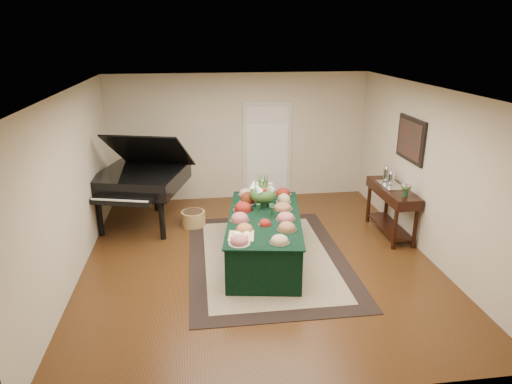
{
  "coord_description": "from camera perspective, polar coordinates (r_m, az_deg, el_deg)",
  "views": [
    {
      "loc": [
        -0.92,
        -6.56,
        3.48
      ],
      "look_at": [
        0.0,
        0.3,
        1.05
      ],
      "focal_mm": 32.0,
      "sensor_mm": 36.0,
      "label": 1
    }
  ],
  "objects": [
    {
      "name": "green_goblets",
      "position": [
        7.19,
        1.55,
        -2.3
      ],
      "size": [
        0.28,
        0.23,
        0.18
      ],
      "color": "#16371E",
      "rests_on": "buffet_table"
    },
    {
      "name": "tea_service",
      "position": [
        8.55,
        16.29,
        1.76
      ],
      "size": [
        0.34,
        0.58,
        0.3
      ],
      "color": "silver",
      "rests_on": "mahogany_sideboard"
    },
    {
      "name": "mahogany_sideboard",
      "position": [
        8.46,
        16.66,
        -0.71
      ],
      "size": [
        0.45,
        1.43,
        0.89
      ],
      "color": "black",
      "rests_on": "ground"
    },
    {
      "name": "ground",
      "position": [
        7.48,
        0.31,
        -8.37
      ],
      "size": [
        6.0,
        6.0,
        0.0
      ],
      "primitive_type": "plane",
      "color": "black",
      "rests_on": "ground"
    },
    {
      "name": "floral_centerpiece",
      "position": [
        7.54,
        0.86,
        0.18
      ],
      "size": [
        0.46,
        0.46,
        0.46
      ],
      "color": "#16371E",
      "rests_on": "buffet_table"
    },
    {
      "name": "cutting_board",
      "position": [
        6.5,
        -1.85,
        -5.3
      ],
      "size": [
        0.41,
        0.41,
        0.1
      ],
      "color": "tan",
      "rests_on": "buffet_table"
    },
    {
      "name": "wall_painting",
      "position": [
        8.27,
        18.77,
        6.24
      ],
      "size": [
        0.05,
        0.95,
        0.75
      ],
      "color": "black",
      "rests_on": "ground"
    },
    {
      "name": "kitchen_doorway",
      "position": [
        9.96,
        1.39,
        5.05
      ],
      "size": [
        1.05,
        0.07,
        2.1
      ],
      "color": "beige",
      "rests_on": "ground"
    },
    {
      "name": "pink_bouquet",
      "position": [
        7.94,
        18.25,
        0.52
      ],
      "size": [
        0.18,
        0.18,
        0.23
      ],
      "color": "#16371E",
      "rests_on": "mahogany_sideboard"
    },
    {
      "name": "food_platters",
      "position": [
        7.29,
        0.85,
        -2.34
      ],
      "size": [
        1.27,
        2.3,
        0.15
      ],
      "color": "silver",
      "rests_on": "buffet_table"
    },
    {
      "name": "area_rug",
      "position": [
        7.51,
        1.42,
        -8.21
      ],
      "size": [
        2.52,
        3.52,
        0.01
      ],
      "color": "black",
      "rests_on": "ground"
    },
    {
      "name": "wicker_basket",
      "position": [
        8.73,
        -7.84,
        -3.32
      ],
      "size": [
        0.45,
        0.45,
        0.28
      ],
      "primitive_type": "cylinder",
      "color": "olive",
      "rests_on": "ground"
    },
    {
      "name": "buffet_table",
      "position": [
        7.34,
        1.03,
        -5.72
      ],
      "size": [
        1.48,
        2.52,
        0.74
      ],
      "color": "black",
      "rests_on": "ground"
    },
    {
      "name": "grand_piano",
      "position": [
        8.74,
        -14.13,
        1.66
      ],
      "size": [
        1.94,
        2.07,
        1.81
      ],
      "color": "black",
      "rests_on": "ground"
    }
  ]
}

